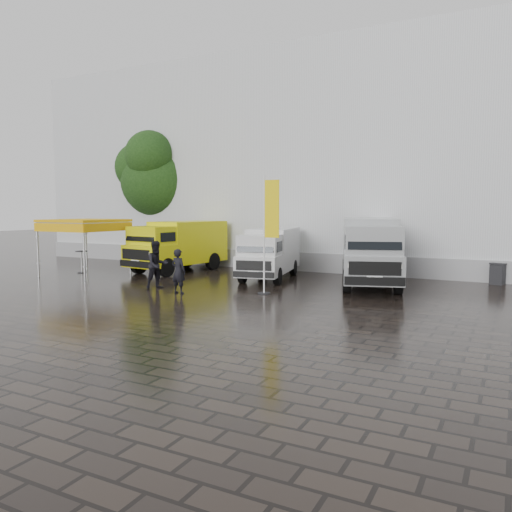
{
  "coord_description": "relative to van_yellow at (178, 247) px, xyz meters",
  "views": [
    {
      "loc": [
        8.36,
        -16.49,
        3.29
      ],
      "look_at": [
        -1.32,
        2.2,
        1.3
      ],
      "focal_mm": 35.0,
      "sensor_mm": 36.0,
      "label": 1
    }
  ],
  "objects": [
    {
      "name": "ground",
      "position": [
        7.34,
        -4.83,
        -1.31
      ],
      "size": [
        120.0,
        120.0,
        0.0
      ],
      "primitive_type": "plane",
      "color": "black",
      "rests_on": "ground"
    },
    {
      "name": "exhibition_hall",
      "position": [
        9.34,
        11.17,
        4.69
      ],
      "size": [
        44.0,
        16.0,
        12.0
      ],
      "primitive_type": "cube",
      "color": "silver",
      "rests_on": "ground"
    },
    {
      "name": "hall_plinth",
      "position": [
        9.34,
        3.12,
        -0.81
      ],
      "size": [
        44.0,
        0.15,
        1.0
      ],
      "primitive_type": "cube",
      "color": "gray",
      "rests_on": "ground"
    },
    {
      "name": "van_yellow",
      "position": [
        0.0,
        0.0,
        0.0
      ],
      "size": [
        2.91,
        5.93,
        2.63
      ],
      "primitive_type": null,
      "rotation": [
        0.0,
        0.0,
        -0.13
      ],
      "color": "#D9D70B",
      "rests_on": "ground"
    },
    {
      "name": "van_white",
      "position": [
        5.52,
        -0.25,
        -0.13
      ],
      "size": [
        2.86,
        5.7,
        2.36
      ],
      "primitive_type": null,
      "rotation": [
        0.0,
        0.0,
        0.2
      ],
      "color": "silver",
      "rests_on": "ground"
    },
    {
      "name": "van_silver",
      "position": [
        10.24,
        -0.13,
        0.13
      ],
      "size": [
        4.13,
        7.01,
        2.88
      ],
      "primitive_type": null,
      "rotation": [
        0.0,
        0.0,
        0.31
      ],
      "color": "#B8BBBD",
      "rests_on": "ground"
    },
    {
      "name": "canopy_tent",
      "position": [
        -3.25,
        -3.32,
        1.29
      ],
      "size": [
        3.28,
        3.28,
        2.78
      ],
      "color": "silver",
      "rests_on": "ground"
    },
    {
      "name": "flagpole",
      "position": [
        7.32,
        -4.11,
        1.21
      ],
      "size": [
        0.88,
        0.5,
        4.58
      ],
      "color": "black",
      "rests_on": "ground"
    },
    {
      "name": "tree",
      "position": [
        -4.5,
        4.19,
        4.03
      ],
      "size": [
        4.64,
        4.64,
        8.32
      ],
      "color": "black",
      "rests_on": "ground"
    },
    {
      "name": "cocktail_table",
      "position": [
        -4.02,
        -2.8,
        -0.74
      ],
      "size": [
        0.6,
        0.6,
        1.14
      ],
      "primitive_type": "cylinder",
      "color": "black",
      "rests_on": "ground"
    },
    {
      "name": "wheelie_bin",
      "position": [
        15.15,
        2.7,
        -0.84
      ],
      "size": [
        0.7,
        0.7,
        0.95
      ],
      "primitive_type": "cube",
      "rotation": [
        0.0,
        0.0,
        -0.27
      ],
      "color": "black",
      "rests_on": "ground"
    },
    {
      "name": "person_front",
      "position": [
        4.15,
        -5.61,
        -0.44
      ],
      "size": [
        0.66,
        0.46,
        1.75
      ],
      "primitive_type": "imported",
      "rotation": [
        0.0,
        0.0,
        3.07
      ],
      "color": "black",
      "rests_on": "ground"
    },
    {
      "name": "person_tent",
      "position": [
        2.64,
        -5.02,
        -0.32
      ],
      "size": [
        1.09,
        1.19,
        1.98
      ],
      "primitive_type": "imported",
      "rotation": [
        0.0,
        0.0,
        1.12
      ],
      "color": "black",
      "rests_on": "ground"
    }
  ]
}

